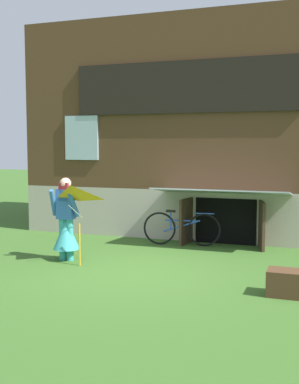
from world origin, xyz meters
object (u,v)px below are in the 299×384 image
Objects in this scene: kite at (71,204)px; bicycle_blue at (182,228)px; wooden_crate at (284,283)px; person at (66,226)px.

bicycle_blue is (1.35, 2.68, -0.81)m from kite.
bicycle_blue reaches higher than wooden_crate.
wooden_crate is at bearing -25.55° from person.
wooden_crate is at bearing -59.05° from bicycle_blue.
person is 1.16× the size of kite.
kite is at bearing 174.05° from wooden_crate.
kite reaches higher than wooden_crate.
kite is 2.79× the size of wooden_crate.
person is 2.80m from bicycle_blue.
kite is at bearing -124.86° from bicycle_blue.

